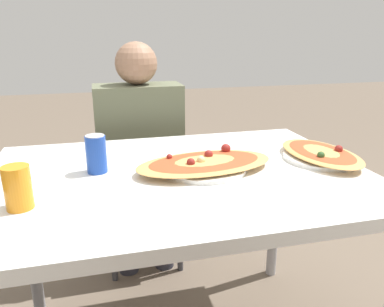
# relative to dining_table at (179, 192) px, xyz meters

# --- Properties ---
(dining_table) EXTENTS (1.24, 0.88, 0.76)m
(dining_table) POSITION_rel_dining_table_xyz_m (0.00, 0.00, 0.00)
(dining_table) COLOR white
(dining_table) RESTS_ON ground_plane
(chair_far_seated) EXTENTS (0.40, 0.40, 0.88)m
(chair_far_seated) POSITION_rel_dining_table_xyz_m (-0.05, 0.77, -0.18)
(chair_far_seated) COLOR #3F2D1E
(chair_far_seated) RESTS_ON ground_plane
(person_seated) EXTENTS (0.42, 0.23, 1.16)m
(person_seated) POSITION_rel_dining_table_xyz_m (-0.05, 0.66, -0.00)
(person_seated) COLOR #2D2D38
(person_seated) RESTS_ON ground_plane
(pizza_main) EXTENTS (0.49, 0.30, 0.06)m
(pizza_main) POSITION_rel_dining_table_xyz_m (0.09, 0.00, 0.09)
(pizza_main) COLOR white
(pizza_main) RESTS_ON dining_table
(soda_can) EXTENTS (0.07, 0.07, 0.12)m
(soda_can) POSITION_rel_dining_table_xyz_m (-0.26, 0.07, 0.14)
(soda_can) COLOR #1E47B2
(soda_can) RESTS_ON dining_table
(drink_glass) EXTENTS (0.07, 0.07, 0.12)m
(drink_glass) POSITION_rel_dining_table_xyz_m (-0.46, -0.16, 0.13)
(drink_glass) COLOR orange
(drink_glass) RESTS_ON dining_table
(pizza_second) EXTENTS (0.26, 0.38, 0.05)m
(pizza_second) POSITION_rel_dining_table_xyz_m (0.52, -0.00, 0.09)
(pizza_second) COLOR white
(pizza_second) RESTS_ON dining_table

